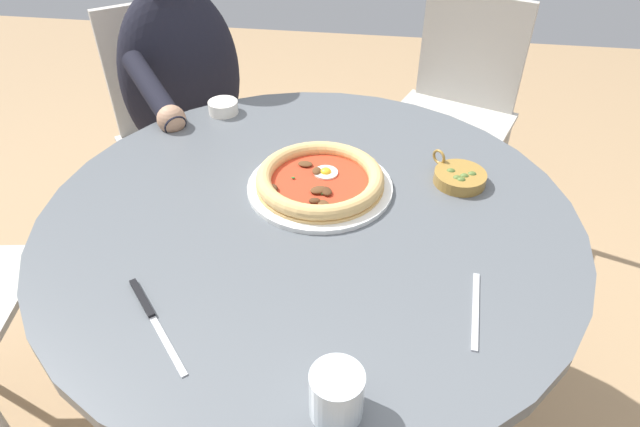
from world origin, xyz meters
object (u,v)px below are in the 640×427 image
at_px(dining_table, 310,269).
at_px(olive_pan, 459,177).
at_px(diner_person, 191,138).
at_px(cafe_chair_diner, 177,118).
at_px(ramekin_capers, 223,107).
at_px(steak_knife, 149,311).
at_px(cafe_chair_spare_near, 456,102).
at_px(water_glass, 337,396).
at_px(fork_utensil, 475,310).
at_px(pizza_on_plate, 320,181).

relative_size(dining_table, olive_pan, 9.31).
xyz_separation_m(diner_person, cafe_chair_diner, (-0.09, 0.11, 0.00)).
height_order(dining_table, ramekin_capers, ramekin_capers).
relative_size(dining_table, ramekin_capers, 14.04).
height_order(steak_knife, ramekin_capers, ramekin_capers).
relative_size(steak_knife, ramekin_capers, 2.29).
height_order(dining_table, olive_pan, olive_pan).
xyz_separation_m(steak_knife, cafe_chair_diner, (-0.36, 1.00, -0.22)).
bearing_deg(diner_person, cafe_chair_spare_near, 22.26).
height_order(ramekin_capers, olive_pan, olive_pan).
height_order(cafe_chair_diner, cafe_chair_spare_near, cafe_chair_diner).
height_order(water_glass, fork_utensil, water_glass).
xyz_separation_m(water_glass, fork_utensil, (0.20, 0.21, -0.03)).
xyz_separation_m(pizza_on_plate, steak_knife, (-0.22, -0.37, -0.02)).
height_order(diner_person, cafe_chair_diner, diner_person).
relative_size(water_glass, fork_utensil, 0.46).
distance_m(cafe_chair_diner, cafe_chair_spare_near, 0.95).
distance_m(olive_pan, diner_person, 0.93).
xyz_separation_m(water_glass, ramekin_capers, (-0.38, 0.79, -0.02)).
bearing_deg(dining_table, olive_pan, 25.40).
bearing_deg(fork_utensil, diner_person, 133.78).
xyz_separation_m(pizza_on_plate, olive_pan, (0.28, 0.06, -0.01)).
xyz_separation_m(dining_table, diner_person, (-0.48, 0.60, -0.07)).
bearing_deg(diner_person, dining_table, -51.43).
relative_size(dining_table, pizza_on_plate, 3.51).
distance_m(ramekin_capers, fork_utensil, 0.82).
xyz_separation_m(diner_person, cafe_chair_spare_near, (0.84, 0.34, 0.02)).
distance_m(pizza_on_plate, olive_pan, 0.29).
bearing_deg(pizza_on_plate, cafe_chair_diner, 132.21).
height_order(olive_pan, cafe_chair_diner, cafe_chair_diner).
relative_size(dining_table, cafe_chair_spare_near, 1.21).
bearing_deg(steak_knife, diner_person, 106.82).
relative_size(pizza_on_plate, cafe_chair_diner, 0.34).
distance_m(dining_table, cafe_chair_diner, 0.91).
height_order(water_glass, ramekin_capers, water_glass).
xyz_separation_m(water_glass, olive_pan, (0.19, 0.56, -0.02)).
bearing_deg(fork_utensil, pizza_on_plate, 134.94).
relative_size(steak_knife, cafe_chair_spare_near, 0.20).
bearing_deg(pizza_on_plate, water_glass, -79.24).
relative_size(olive_pan, cafe_chair_diner, 0.13).
distance_m(fork_utensil, cafe_chair_diner, 1.29).
xyz_separation_m(olive_pan, cafe_chair_spare_near, (0.07, 0.80, -0.22)).
bearing_deg(cafe_chair_diner, dining_table, -51.55).
relative_size(diner_person, cafe_chair_diner, 1.33).
bearing_deg(ramekin_capers, olive_pan, -21.74).
bearing_deg(water_glass, fork_utensil, 46.26).
height_order(olive_pan, cafe_chair_spare_near, cafe_chair_spare_near).
distance_m(pizza_on_plate, ramekin_capers, 0.41).
xyz_separation_m(ramekin_capers, cafe_chair_spare_near, (0.64, 0.57, -0.22)).
relative_size(ramekin_capers, cafe_chair_diner, 0.09).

